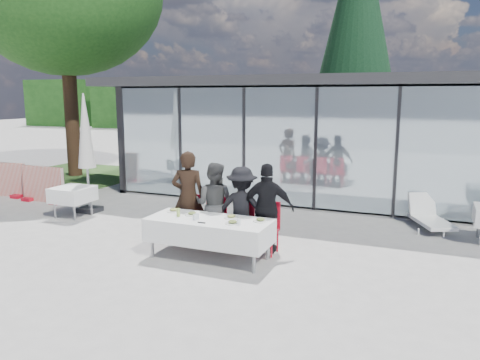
{
  "coord_description": "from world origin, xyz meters",
  "views": [
    {
      "loc": [
        3.74,
        -7.53,
        2.95
      ],
      "look_at": [
        0.13,
        1.2,
        1.23
      ],
      "focal_mm": 35.0,
      "sensor_mm": 36.0,
      "label": 1
    }
  ],
  "objects_px": {
    "diner_chair_c": "(242,222)",
    "conifer_tree": "(357,21)",
    "plate_a": "(174,210)",
    "spare_table_left": "(73,195)",
    "diner_chair_b": "(214,219)",
    "diner_d": "(267,208)",
    "juice_bottle": "(178,212)",
    "folded_eyeglasses": "(202,223)",
    "plate_extra": "(233,222)",
    "plate_d": "(261,220)",
    "lounger": "(429,216)",
    "diner_chair_d": "(267,225)",
    "market_umbrella": "(86,138)",
    "diner_c": "(242,208)",
    "plate_c": "(231,217)",
    "dining_table": "(209,230)",
    "diner_b": "(214,204)",
    "plate_b": "(192,214)",
    "diner_chair_a": "(189,216)",
    "diner_a": "(188,197)"
  },
  "relations": [
    {
      "from": "plate_b",
      "to": "spare_table_left",
      "type": "xyz_separation_m",
      "value": [
        -4.01,
        1.31,
        -0.22
      ]
    },
    {
      "from": "diner_chair_a",
      "to": "folded_eyeglasses",
      "type": "relative_size",
      "value": 6.96
    },
    {
      "from": "lounger",
      "to": "market_umbrella",
      "type": "bearing_deg",
      "value": -167.6
    },
    {
      "from": "diner_chair_c",
      "to": "plate_c",
      "type": "bearing_deg",
      "value": -87.97
    },
    {
      "from": "diner_d",
      "to": "conifer_tree",
      "type": "distance_m",
      "value": 13.47
    },
    {
      "from": "diner_a",
      "to": "plate_c",
      "type": "height_order",
      "value": "diner_a"
    },
    {
      "from": "plate_d",
      "to": "lounger",
      "type": "relative_size",
      "value": 0.18
    },
    {
      "from": "juice_bottle",
      "to": "spare_table_left",
      "type": "bearing_deg",
      "value": 158.79
    },
    {
      "from": "diner_chair_d",
      "to": "lounger",
      "type": "bearing_deg",
      "value": 46.66
    },
    {
      "from": "diner_chair_a",
      "to": "diner_chair_c",
      "type": "distance_m",
      "value": 1.16
    },
    {
      "from": "plate_d",
      "to": "juice_bottle",
      "type": "xyz_separation_m",
      "value": [
        -1.53,
        -0.24,
        0.05
      ]
    },
    {
      "from": "diner_d",
      "to": "conifer_tree",
      "type": "height_order",
      "value": "conifer_tree"
    },
    {
      "from": "diner_d",
      "to": "folded_eyeglasses",
      "type": "relative_size",
      "value": 12.19
    },
    {
      "from": "diner_a",
      "to": "diner_chair_d",
      "type": "bearing_deg",
      "value": 164.32
    },
    {
      "from": "conifer_tree",
      "to": "diner_chair_b",
      "type": "bearing_deg",
      "value": -93.01
    },
    {
      "from": "plate_a",
      "to": "spare_table_left",
      "type": "height_order",
      "value": "plate_a"
    },
    {
      "from": "diner_b",
      "to": "plate_extra",
      "type": "distance_m",
      "value": 1.18
    },
    {
      "from": "juice_bottle",
      "to": "diner_chair_d",
      "type": "bearing_deg",
      "value": 28.82
    },
    {
      "from": "diner_chair_d",
      "to": "plate_a",
      "type": "xyz_separation_m",
      "value": [
        -1.72,
        -0.52,
        0.24
      ]
    },
    {
      "from": "diner_chair_a",
      "to": "plate_extra",
      "type": "bearing_deg",
      "value": -33.37
    },
    {
      "from": "spare_table_left",
      "to": "diner_chair_b",
      "type": "bearing_deg",
      "value": -9.26
    },
    {
      "from": "diner_chair_a",
      "to": "plate_b",
      "type": "bearing_deg",
      "value": -56.35
    },
    {
      "from": "spare_table_left",
      "to": "conifer_tree",
      "type": "height_order",
      "value": "conifer_tree"
    },
    {
      "from": "diner_chair_c",
      "to": "lounger",
      "type": "height_order",
      "value": "diner_chair_c"
    },
    {
      "from": "dining_table",
      "to": "conifer_tree",
      "type": "distance_m",
      "value": 14.28
    },
    {
      "from": "plate_c",
      "to": "dining_table",
      "type": "bearing_deg",
      "value": -150.11
    },
    {
      "from": "diner_d",
      "to": "plate_d",
      "type": "relative_size",
      "value": 6.39
    },
    {
      "from": "diner_chair_c",
      "to": "plate_b",
      "type": "height_order",
      "value": "diner_chair_c"
    },
    {
      "from": "diner_chair_d",
      "to": "lounger",
      "type": "relative_size",
      "value": 0.67
    },
    {
      "from": "diner_chair_a",
      "to": "lounger",
      "type": "xyz_separation_m",
      "value": [
        4.5,
        2.99,
        -0.28
      ]
    },
    {
      "from": "diner_a",
      "to": "diner_chair_b",
      "type": "height_order",
      "value": "diner_a"
    },
    {
      "from": "diner_b",
      "to": "diner_chair_c",
      "type": "bearing_deg",
      "value": 177.34
    },
    {
      "from": "diner_c",
      "to": "folded_eyeglasses",
      "type": "bearing_deg",
      "value": 60.21
    },
    {
      "from": "plate_c",
      "to": "spare_table_left",
      "type": "bearing_deg",
      "value": 165.59
    },
    {
      "from": "plate_d",
      "to": "plate_a",
      "type": "bearing_deg",
      "value": 178.81
    },
    {
      "from": "plate_extra",
      "to": "juice_bottle",
      "type": "bearing_deg",
      "value": 175.46
    },
    {
      "from": "plate_b",
      "to": "plate_c",
      "type": "bearing_deg",
      "value": 5.87
    },
    {
      "from": "plate_c",
      "to": "plate_d",
      "type": "height_order",
      "value": "same"
    },
    {
      "from": "diner_c",
      "to": "juice_bottle",
      "type": "relative_size",
      "value": 10.74
    },
    {
      "from": "juice_bottle",
      "to": "folded_eyeglasses",
      "type": "distance_m",
      "value": 0.66
    },
    {
      "from": "market_umbrella",
      "to": "diner_chair_a",
      "type": "bearing_deg",
      "value": -18.89
    },
    {
      "from": "diner_chair_d",
      "to": "juice_bottle",
      "type": "height_order",
      "value": "diner_chair_d"
    },
    {
      "from": "diner_chair_c",
      "to": "conifer_tree",
      "type": "xyz_separation_m",
      "value": [
        0.07,
        12.44,
        5.45
      ]
    },
    {
      "from": "diner_a",
      "to": "conifer_tree",
      "type": "relative_size",
      "value": 0.18
    },
    {
      "from": "diner_chair_b",
      "to": "diner_chair_d",
      "type": "relative_size",
      "value": 1.0
    },
    {
      "from": "diner_c",
      "to": "conifer_tree",
      "type": "bearing_deg",
      "value": -102.47
    },
    {
      "from": "diner_chair_b",
      "to": "diner_d",
      "type": "xyz_separation_m",
      "value": [
        1.11,
        -0.0,
        0.32
      ]
    },
    {
      "from": "folded_eyeglasses",
      "to": "diner_a",
      "type": "bearing_deg",
      "value": 128.39
    },
    {
      "from": "diner_chair_b",
      "to": "conifer_tree",
      "type": "xyz_separation_m",
      "value": [
        0.65,
        12.44,
        5.45
      ]
    },
    {
      "from": "diner_chair_c",
      "to": "plate_b",
      "type": "relative_size",
      "value": 3.65
    }
  ]
}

